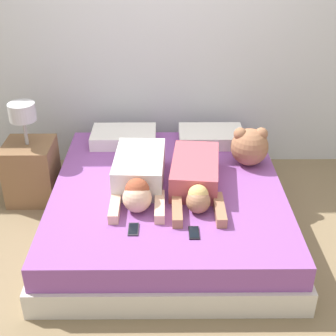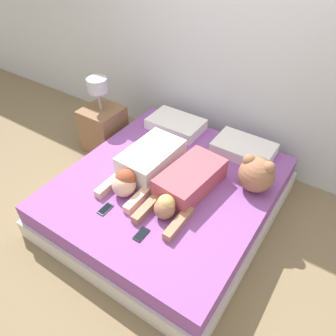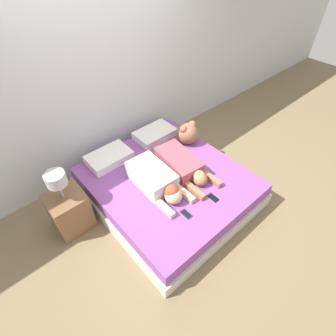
{
  "view_description": "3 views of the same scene",
  "coord_description": "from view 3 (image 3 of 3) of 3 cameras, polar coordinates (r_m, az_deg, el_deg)",
  "views": [
    {
      "loc": [
        -0.02,
        -3.07,
        2.25
      ],
      "look_at": [
        0.0,
        0.0,
        0.53
      ],
      "focal_mm": 50.0,
      "sensor_mm": 36.0,
      "label": 1
    },
    {
      "loc": [
        1.19,
        -1.79,
        2.36
      ],
      "look_at": [
        0.0,
        0.0,
        0.53
      ],
      "focal_mm": 35.0,
      "sensor_mm": 36.0,
      "label": 2
    },
    {
      "loc": [
        -1.52,
        -1.73,
        2.77
      ],
      "look_at": [
        0.0,
        0.0,
        0.53
      ],
      "focal_mm": 28.0,
      "sensor_mm": 36.0,
      "label": 3
    }
  ],
  "objects": [
    {
      "name": "plush_toy",
      "position": [
        3.75,
        4.28,
        7.61
      ],
      "size": [
        0.31,
        0.31,
        0.32
      ],
      "color": "#996647",
      "rests_on": "bed"
    },
    {
      "name": "person_right",
      "position": [
        3.33,
        3.2,
        0.58
      ],
      "size": [
        0.41,
        0.93,
        0.2
      ],
      "color": "#B24C59",
      "rests_on": "bed"
    },
    {
      "name": "ground_plane",
      "position": [
        3.6,
        0.0,
        -6.02
      ],
      "size": [
        12.0,
        12.0,
        0.0
      ],
      "primitive_type": "plane",
      "color": "#7F6B4C"
    },
    {
      "name": "cell_phone_left",
      "position": [
        2.95,
        3.97,
        -9.95
      ],
      "size": [
        0.07,
        0.14,
        0.01
      ],
      "color": "#2D2D33",
      "rests_on": "bed"
    },
    {
      "name": "nightstand",
      "position": [
        3.29,
        -20.79,
        -8.36
      ],
      "size": [
        0.41,
        0.41,
        0.88
      ],
      "color": "brown",
      "rests_on": "ground_plane"
    },
    {
      "name": "cell_phone_right",
      "position": [
        3.13,
        9.79,
        -6.37
      ],
      "size": [
        0.07,
        0.14,
        0.01
      ],
      "color": "black",
      "rests_on": "bed"
    },
    {
      "name": "pillow_head_right",
      "position": [
        3.9,
        -2.91,
        7.42
      ],
      "size": [
        0.57,
        0.38,
        0.11
      ],
      "color": "white",
      "rests_on": "bed"
    },
    {
      "name": "wall_back",
      "position": [
        3.57,
        -12.92,
        18.84
      ],
      "size": [
        12.0,
        0.06,
        2.6
      ],
      "color": "silver",
      "rests_on": "ground_plane"
    },
    {
      "name": "person_left",
      "position": [
        3.12,
        -2.46,
        -2.76
      ],
      "size": [
        0.39,
        0.87,
        0.24
      ],
      "color": "silver",
      "rests_on": "bed"
    },
    {
      "name": "bed",
      "position": [
        3.46,
        0.0,
        -4.05
      ],
      "size": [
        1.81,
        1.98,
        0.38
      ],
      "color": "beige",
      "rests_on": "ground_plane"
    },
    {
      "name": "pillow_head_left",
      "position": [
        3.58,
        -12.69,
        2.26
      ],
      "size": [
        0.57,
        0.38,
        0.11
      ],
      "color": "white",
      "rests_on": "bed"
    }
  ]
}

